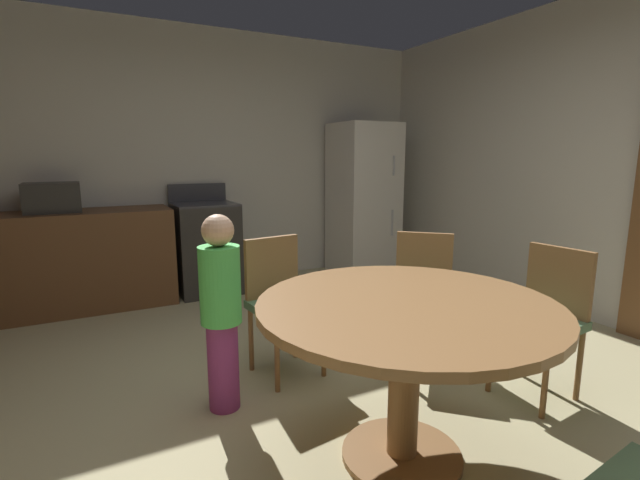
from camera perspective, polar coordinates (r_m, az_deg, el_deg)
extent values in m
plane|color=tan|center=(2.63, 4.24, -21.30)|extent=(14.00, 14.00, 0.00)
cube|color=beige|center=(5.12, -14.37, 9.79)|extent=(5.44, 0.12, 2.70)
cube|color=beige|center=(4.40, 32.94, 8.38)|extent=(0.12, 5.58, 2.70)
cube|color=brown|center=(4.68, -30.11, -2.47)|extent=(1.95, 0.60, 0.90)
cube|color=#2D2B28|center=(4.79, -14.12, -1.07)|extent=(0.60, 0.60, 0.90)
cube|color=#38383D|center=(4.72, -14.37, 4.41)|extent=(0.60, 0.60, 0.02)
cube|color=#38383D|center=(4.99, -15.18, 5.83)|extent=(0.60, 0.04, 0.18)
cube|color=silver|center=(5.43, 5.47, 5.12)|extent=(0.68, 0.66, 1.76)
cylinder|color=#B2B2B7|center=(5.23, 9.28, 9.22)|extent=(0.02, 0.02, 0.22)
cylinder|color=#B2B2B7|center=(5.28, 9.07, 2.16)|extent=(0.02, 0.02, 0.30)
cube|color=#2D2B28|center=(4.59, -30.61, 4.61)|extent=(0.44, 0.32, 0.26)
cylinder|color=olive|center=(2.37, 10.20, -24.99)|extent=(0.56, 0.56, 0.03)
cylinder|color=olive|center=(2.19, 10.51, -17.62)|extent=(0.14, 0.14, 0.72)
cylinder|color=olive|center=(2.04, 10.87, -8.15)|extent=(1.32, 1.32, 0.04)
cylinder|color=olive|center=(3.02, 15.46, -12.68)|extent=(0.03, 0.03, 0.43)
cylinder|color=olive|center=(3.04, 8.90, -12.27)|extent=(0.03, 0.03, 0.43)
cylinder|color=olive|center=(3.34, 15.58, -10.43)|extent=(0.03, 0.03, 0.43)
cylinder|color=olive|center=(3.36, 9.68, -10.07)|extent=(0.03, 0.03, 0.43)
cube|color=#4C704C|center=(3.11, 12.58, -7.29)|extent=(0.57, 0.57, 0.05)
cube|color=olive|center=(3.22, 12.95, -2.77)|extent=(0.30, 0.29, 0.42)
cylinder|color=olive|center=(2.78, 26.47, -15.56)|extent=(0.03, 0.03, 0.43)
cylinder|color=olive|center=(2.94, 20.64, -13.63)|extent=(0.03, 0.03, 0.43)
cylinder|color=olive|center=(3.06, 29.83, -13.47)|extent=(0.03, 0.03, 0.43)
cylinder|color=olive|center=(3.21, 24.35, -11.88)|extent=(0.03, 0.03, 0.43)
cube|color=#4C704C|center=(2.91, 25.69, -9.34)|extent=(0.44, 0.44, 0.05)
cube|color=olive|center=(3.00, 27.82, -4.74)|extent=(0.07, 0.38, 0.42)
cylinder|color=olive|center=(2.94, 0.49, -12.96)|extent=(0.03, 0.03, 0.43)
cylinder|color=olive|center=(2.77, -5.41, -14.52)|extent=(0.03, 0.03, 0.43)
cylinder|color=olive|center=(3.20, -3.12, -10.96)|extent=(0.03, 0.03, 0.43)
cylinder|color=olive|center=(3.05, -8.67, -12.20)|extent=(0.03, 0.03, 0.43)
cube|color=#4C704C|center=(2.90, -4.24, -8.34)|extent=(0.45, 0.45, 0.05)
cube|color=olive|center=(2.99, -6.08, -3.59)|extent=(0.38, 0.09, 0.42)
cylinder|color=#8C337A|center=(2.65, -12.06, -15.16)|extent=(0.17, 0.17, 0.50)
cylinder|color=#4CC656|center=(2.48, -12.47, -5.54)|extent=(0.31, 0.31, 0.42)
sphere|color=#D6A884|center=(2.42, -12.74, 1.19)|extent=(0.17, 0.17, 0.17)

